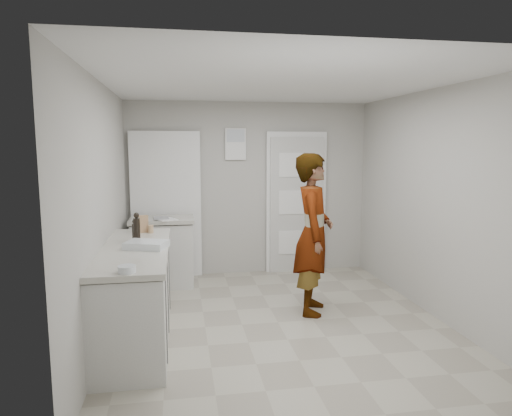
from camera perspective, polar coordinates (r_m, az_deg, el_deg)
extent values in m
plane|color=gray|center=(5.05, 2.76, -14.08)|extent=(4.00, 4.00, 0.00)
plane|color=#ADAAA3|center=(6.68, -0.86, 2.41)|extent=(3.50, 0.00, 3.50)
plane|color=#ADAAA3|center=(2.84, 11.65, -5.30)|extent=(3.50, 0.00, 3.50)
plane|color=#ADAAA3|center=(4.67, -18.58, -0.38)|extent=(0.00, 4.00, 4.00)
plane|color=#ADAAA3|center=(5.38, 21.36, 0.53)|extent=(0.00, 4.00, 4.00)
plane|color=silver|center=(4.72, 2.96, 15.31)|extent=(4.00, 4.00, 0.00)
cube|color=silver|center=(6.78, 5.09, 0.34)|extent=(0.80, 0.05, 2.00)
cube|color=white|center=(6.81, 5.03, 0.62)|extent=(0.90, 0.04, 2.10)
sphere|color=#B68E46|center=(6.83, 7.87, -0.08)|extent=(0.07, 0.07, 0.07)
cube|color=white|center=(6.59, -2.56, 7.98)|extent=(0.30, 0.02, 0.45)
cube|color=black|center=(6.60, -11.16, 0.18)|extent=(0.90, 0.05, 2.04)
cube|color=white|center=(6.57, -11.17, 0.23)|extent=(0.98, 0.02, 2.10)
cube|color=silver|center=(4.63, -14.78, -10.75)|extent=(0.60, 1.90, 0.86)
cube|color=black|center=(4.77, -14.61, -15.20)|extent=(0.56, 1.86, 0.08)
cube|color=beige|center=(4.50, -14.99, -5.07)|extent=(0.64, 1.96, 0.05)
cube|color=silver|center=(6.30, -11.57, -5.66)|extent=(0.80, 0.55, 0.86)
cube|color=black|center=(6.40, -11.47, -9.06)|extent=(0.75, 0.54, 0.08)
cube|color=beige|center=(6.21, -11.69, -1.44)|extent=(0.84, 0.61, 0.05)
imported|color=silver|center=(5.15, 7.17, -3.24)|extent=(0.62, 0.76, 1.80)
cube|color=olive|center=(5.21, -13.99, -1.95)|extent=(0.13, 0.09, 0.19)
cylinder|color=tan|center=(5.16, -13.02, -2.59)|extent=(0.06, 0.06, 0.09)
cylinder|color=black|center=(4.76, -14.89, -2.98)|extent=(0.06, 0.06, 0.18)
sphere|color=black|center=(4.74, -14.94, -1.63)|extent=(0.05, 0.05, 0.05)
cylinder|color=black|center=(4.71, -14.67, -2.68)|extent=(0.07, 0.07, 0.24)
sphere|color=black|center=(4.68, -14.74, -0.89)|extent=(0.06, 0.06, 0.06)
cube|color=silver|center=(4.43, -13.53, -4.47)|extent=(0.44, 0.37, 0.07)
cube|color=white|center=(4.43, -13.53, -4.58)|extent=(0.38, 0.31, 0.05)
cylinder|color=silver|center=(3.64, -15.85, -7.35)|extent=(0.14, 0.14, 0.05)
sphere|color=white|center=(3.63, -16.18, -7.39)|extent=(0.05, 0.05, 0.05)
sphere|color=white|center=(3.65, -15.51, -7.31)|extent=(0.05, 0.05, 0.05)
cube|color=white|center=(6.06, -11.22, -1.37)|extent=(0.33, 0.36, 0.01)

